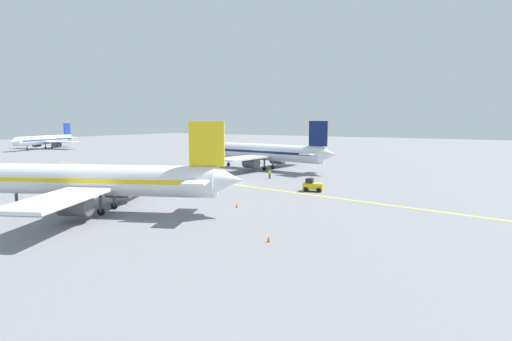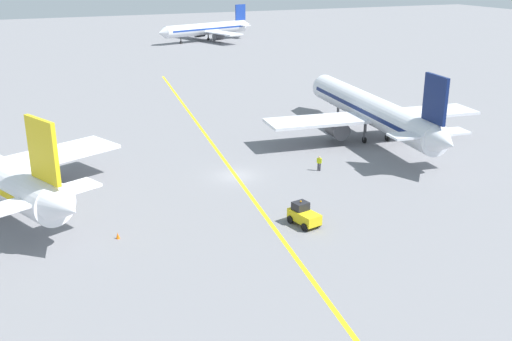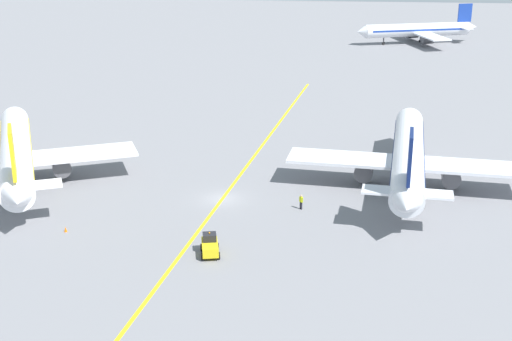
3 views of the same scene
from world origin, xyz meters
The scene contains 7 objects.
ground_plane centered at (0.00, 0.00, 0.00)m, with size 400.00×400.00×0.00m, color slate.
apron_yellow_centreline centered at (0.00, 0.00, 0.00)m, with size 0.40×120.00×0.01m, color yellow.
airplane_adjacent_stand centered at (21.08, 6.54, 3.71)m, with size 28.38×35.55×10.60m.
airplane_distant_taxiing centered at (32.67, 108.17, 3.34)m, with size 31.18×25.40×9.54m.
baggage_tug_white centered at (1.01, -13.94, 0.90)m, with size 2.28×3.25×2.11m.
ground_crew_worker centered at (9.02, -1.95, 0.91)m, with size 0.44×0.44×1.68m.
traffic_cone_mid_apron centered at (-14.45, -10.49, 0.28)m, with size 0.32×0.32×0.55m, color orange.
Camera 2 is at (-21.21, -56.29, 21.82)m, focal length 42.00 mm.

